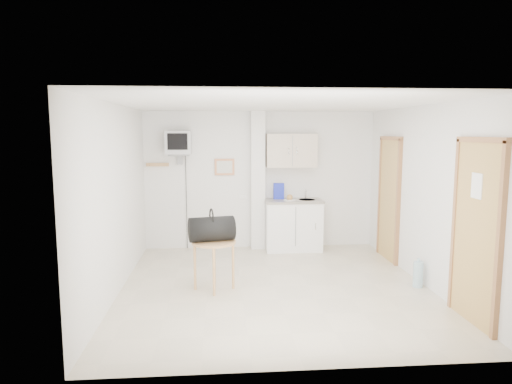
{
  "coord_description": "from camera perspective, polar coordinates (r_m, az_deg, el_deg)",
  "views": [
    {
      "loc": [
        -0.75,
        -6.07,
        2.13
      ],
      "look_at": [
        -0.21,
        0.6,
        1.25
      ],
      "focal_mm": 32.0,
      "sensor_mm": 36.0,
      "label": 1
    }
  ],
  "objects": [
    {
      "name": "round_table",
      "position": [
        6.23,
        -5.29,
        -6.97
      ],
      "size": [
        0.6,
        0.6,
        0.67
      ],
      "rotation": [
        0.0,
        0.0,
        0.0
      ],
      "color": "tan",
      "rests_on": "ground"
    },
    {
      "name": "crt_television",
      "position": [
        8.12,
        -9.65,
        6.02
      ],
      "size": [
        0.44,
        0.45,
        2.15
      ],
      "color": "slate",
      "rests_on": "ground"
    },
    {
      "name": "water_bottle",
      "position": [
        6.78,
        19.61,
        -9.65
      ],
      "size": [
        0.13,
        0.13,
        0.4
      ],
      "color": "#9ABECB",
      "rests_on": "ground"
    },
    {
      "name": "room_envelope",
      "position": [
        6.26,
        4.47,
        2.04
      ],
      "size": [
        4.24,
        4.54,
        2.55
      ],
      "color": "white",
      "rests_on": "ground"
    },
    {
      "name": "kitchenette",
      "position": [
        8.29,
        4.6,
        -1.73
      ],
      "size": [
        1.03,
        0.58,
        2.1
      ],
      "color": "white",
      "rests_on": "ground"
    },
    {
      "name": "duffel_bag",
      "position": [
        6.17,
        -5.57,
        -4.59
      ],
      "size": [
        0.66,
        0.45,
        0.45
      ],
      "rotation": [
        0.0,
        0.0,
        0.21
      ],
      "color": "black",
      "rests_on": "round_table"
    },
    {
      "name": "ground",
      "position": [
        6.47,
        2.32,
        -11.72
      ],
      "size": [
        4.5,
        4.5,
        0.0
      ],
      "primitive_type": "plane",
      "color": "beige",
      "rests_on": "ground"
    }
  ]
}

